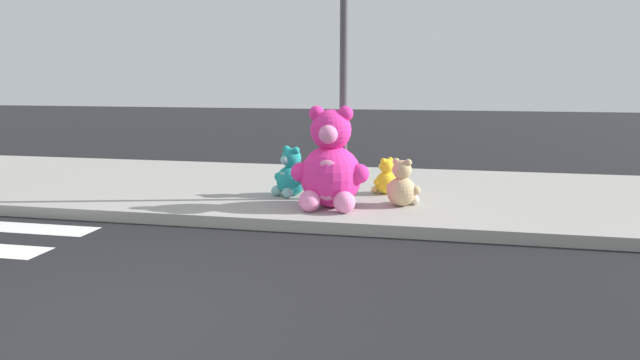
{
  "coord_description": "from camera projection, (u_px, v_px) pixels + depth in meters",
  "views": [
    {
      "loc": [
        2.39,
        -3.67,
        1.86
      ],
      "look_at": [
        0.84,
        3.6,
        0.55
      ],
      "focal_mm": 32.93,
      "sensor_mm": 36.0,
      "label": 1
    }
  ],
  "objects": [
    {
      "name": "ground_plane",
      "position": [
        108.0,
        331.0,
        4.35
      ],
      "size": [
        60.0,
        60.0,
        0.0
      ],
      "primitive_type": "plane",
      "color": "black"
    },
    {
      "name": "sidewalk",
      "position": [
        290.0,
        190.0,
        9.34
      ],
      "size": [
        28.0,
        4.4,
        0.15
      ],
      "primitive_type": "cube",
      "color": "#9E9B93",
      "rests_on": "ground_plane"
    },
    {
      "name": "sign_pole",
      "position": [
        344.0,
        78.0,
        8.05
      ],
      "size": [
        0.56,
        0.11,
        3.2
      ],
      "color": "#4C4C51",
      "rests_on": "sidewalk"
    },
    {
      "name": "plush_pink_large",
      "position": [
        330.0,
        167.0,
        7.7
      ],
      "size": [
        1.04,
        0.91,
        1.34
      ],
      "color": "#F22D93",
      "rests_on": "sidewalk"
    },
    {
      "name": "plush_teal",
      "position": [
        290.0,
        176.0,
        8.52
      ],
      "size": [
        0.5,
        0.52,
        0.72
      ],
      "color": "teal",
      "rests_on": "sidewalk"
    },
    {
      "name": "plush_yellow",
      "position": [
        386.0,
        179.0,
        8.66
      ],
      "size": [
        0.39,
        0.38,
        0.54
      ],
      "color": "yellow",
      "rests_on": "sidewalk"
    },
    {
      "name": "plush_tan",
      "position": [
        402.0,
        187.0,
        7.84
      ],
      "size": [
        0.47,
        0.46,
        0.64
      ],
      "color": "tan",
      "rests_on": "sidewalk"
    }
  ]
}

